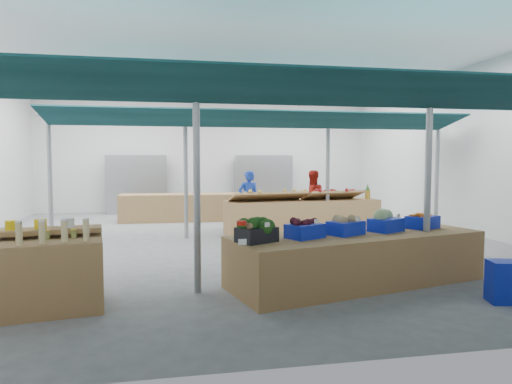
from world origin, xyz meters
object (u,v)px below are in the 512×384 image
bottle_shelf (17,274)px  veg_counter (357,258)px  crate_stack (507,282)px  fruit_counter (302,217)px  vendor_left (249,199)px  vendor_right (312,198)px

bottle_shelf → veg_counter: (4.59, 0.47, -0.10)m
crate_stack → fruit_counter: bearing=99.4°
vendor_left → veg_counter: bearing=92.1°
crate_stack → vendor_right: bearing=93.2°
veg_counter → crate_stack: veg_counter is taller
veg_counter → crate_stack: bearing=-53.4°
veg_counter → fruit_counter: size_ratio=0.99×
veg_counter → fruit_counter: 4.76m
bottle_shelf → veg_counter: bottle_shelf is taller
crate_stack → vendor_left: bearing=107.2°
veg_counter → vendor_left: vendor_left is taller
fruit_counter → vendor_right: (0.60, 1.10, 0.36)m
fruit_counter → crate_stack: bearing=-84.8°
fruit_counter → vendor_right: bearing=57.1°
veg_counter → bottle_shelf: bearing=171.7°
veg_counter → vendor_right: bearing=64.7°
bottle_shelf → fruit_counter: size_ratio=0.53×
bottle_shelf → vendor_right: bearing=38.7°
bottle_shelf → crate_stack: bearing=-16.3°
fruit_counter → crate_stack: (0.99, -5.98, -0.15)m
vendor_right → bottle_shelf: bearing=43.4°
crate_stack → vendor_right: 7.11m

